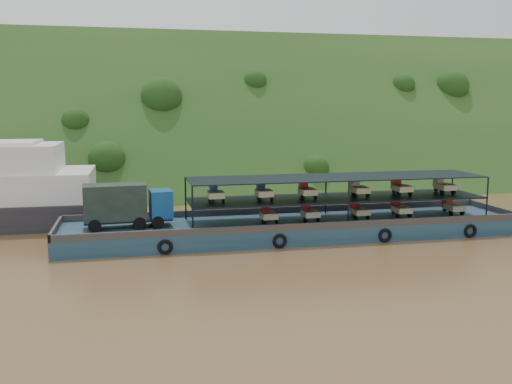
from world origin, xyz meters
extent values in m
plane|color=brown|center=(0.00, 0.00, 0.00)|extent=(160.00, 160.00, 0.00)
cube|color=#1A3914|center=(0.00, 36.00, 0.00)|extent=(140.00, 39.60, 39.60)
cube|color=#15324B|center=(0.44, 0.77, 0.60)|extent=(35.00, 7.00, 1.20)
cube|color=#592D19|center=(0.44, 4.17, 1.45)|extent=(35.00, 0.20, 0.50)
cube|color=#592D19|center=(0.44, -2.63, 1.45)|extent=(35.00, 0.20, 0.50)
cube|color=#592D19|center=(17.84, 0.77, 1.45)|extent=(0.20, 7.00, 0.50)
cube|color=#592D19|center=(-16.96, 0.77, 1.45)|extent=(0.20, 7.00, 0.50)
torus|color=black|center=(-9.56, -2.78, 0.55)|extent=(1.06, 0.26, 1.06)
torus|color=black|center=(-1.56, -2.78, 0.55)|extent=(1.06, 0.26, 1.06)
torus|color=black|center=(6.44, -2.78, 0.55)|extent=(1.06, 0.26, 1.06)
torus|color=black|center=(13.44, -2.78, 0.55)|extent=(1.06, 0.26, 1.06)
cylinder|color=black|center=(-14.26, 0.00, 1.66)|extent=(0.93, 0.38, 0.91)
cylinder|color=black|center=(-14.38, 1.91, 1.66)|extent=(0.93, 0.38, 0.91)
cylinder|color=black|center=(-11.16, 0.20, 1.66)|extent=(0.93, 0.38, 0.91)
cylinder|color=black|center=(-11.28, 2.12, 1.66)|extent=(0.93, 0.38, 0.91)
cylinder|color=black|center=(-9.88, 0.29, 1.66)|extent=(0.93, 0.38, 0.91)
cylinder|color=black|center=(-10.01, 2.20, 1.66)|extent=(0.93, 0.38, 0.91)
cube|color=black|center=(-11.95, 1.11, 1.79)|extent=(6.33, 2.42, 0.18)
cube|color=navy|center=(-9.58, 1.27, 2.85)|extent=(1.70, 2.29, 2.01)
cube|color=black|center=(-8.80, 1.32, 3.21)|extent=(0.18, 1.83, 0.82)
cube|color=black|center=(-12.86, 1.05, 3.12)|extent=(4.52, 2.48, 2.56)
cube|color=black|center=(3.94, 0.77, 2.86)|extent=(23.00, 5.00, 0.12)
cube|color=black|center=(3.94, 0.77, 4.50)|extent=(23.00, 5.00, 0.08)
cylinder|color=black|center=(-7.56, -1.73, 2.85)|extent=(0.12, 0.12, 3.30)
cylinder|color=black|center=(-7.56, 3.27, 2.85)|extent=(0.12, 0.12, 3.30)
cylinder|color=black|center=(3.94, -1.73, 2.85)|extent=(0.12, 0.12, 3.30)
cylinder|color=black|center=(3.94, 3.27, 2.85)|extent=(0.12, 0.12, 3.30)
cylinder|color=black|center=(15.44, -1.73, 2.85)|extent=(0.12, 0.12, 3.30)
cylinder|color=black|center=(15.44, 3.27, 2.85)|extent=(0.12, 0.12, 3.30)
cylinder|color=black|center=(-1.60, 1.82, 1.46)|extent=(0.12, 0.52, 0.52)
cylinder|color=black|center=(-2.10, 0.02, 1.46)|extent=(0.14, 0.52, 0.52)
cylinder|color=black|center=(-1.10, 0.02, 1.46)|extent=(0.14, 0.52, 0.52)
cube|color=beige|center=(-1.60, 0.37, 1.80)|extent=(1.15, 1.50, 0.44)
cube|color=red|center=(-1.60, 1.52, 1.98)|extent=(0.55, 0.80, 0.80)
cube|color=red|center=(-1.60, 1.32, 2.48)|extent=(0.50, 0.10, 0.10)
cylinder|color=black|center=(1.70, 1.82, 1.46)|extent=(0.12, 0.52, 0.52)
cylinder|color=black|center=(1.20, 0.02, 1.46)|extent=(0.14, 0.52, 0.52)
cylinder|color=black|center=(2.20, 0.02, 1.46)|extent=(0.14, 0.52, 0.52)
cube|color=beige|center=(1.70, 0.37, 1.80)|extent=(1.15, 1.50, 0.44)
cube|color=#B00F0B|center=(1.70, 1.52, 1.98)|extent=(0.55, 0.80, 0.80)
cube|color=#B00F0B|center=(1.70, 1.32, 2.48)|extent=(0.50, 0.10, 0.10)
cylinder|color=black|center=(5.76, 1.82, 1.46)|extent=(0.12, 0.52, 0.52)
cylinder|color=black|center=(5.26, 0.02, 1.46)|extent=(0.14, 0.52, 0.52)
cylinder|color=black|center=(6.26, 0.02, 1.46)|extent=(0.14, 0.52, 0.52)
cube|color=#C0B687|center=(5.76, 0.37, 1.80)|extent=(1.15, 1.50, 0.44)
cube|color=red|center=(5.76, 1.52, 1.98)|extent=(0.55, 0.80, 0.80)
cube|color=red|center=(5.76, 1.32, 2.48)|extent=(0.50, 0.10, 0.10)
cylinder|color=black|center=(9.30, 1.82, 1.46)|extent=(0.12, 0.52, 0.52)
cylinder|color=black|center=(8.80, 0.02, 1.46)|extent=(0.14, 0.52, 0.52)
cylinder|color=black|center=(9.80, 0.02, 1.46)|extent=(0.14, 0.52, 0.52)
cube|color=beige|center=(9.30, 0.37, 1.80)|extent=(1.15, 1.50, 0.44)
cube|color=#A80B0B|center=(9.30, 1.52, 1.98)|extent=(0.55, 0.80, 0.80)
cube|color=#A80B0B|center=(9.30, 1.32, 2.48)|extent=(0.50, 0.10, 0.10)
cylinder|color=black|center=(13.95, 1.82, 1.46)|extent=(0.12, 0.52, 0.52)
cylinder|color=black|center=(13.45, 0.02, 1.46)|extent=(0.14, 0.52, 0.52)
cylinder|color=black|center=(14.45, 0.02, 1.46)|extent=(0.14, 0.52, 0.52)
cube|color=#C1B189|center=(13.95, 0.37, 1.80)|extent=(1.15, 1.50, 0.44)
cube|color=#BA2C0C|center=(13.95, 1.52, 1.98)|extent=(0.55, 0.80, 0.80)
cube|color=#BA2C0C|center=(13.95, 1.32, 2.48)|extent=(0.50, 0.10, 0.10)
cylinder|color=black|center=(-5.62, 1.82, 3.18)|extent=(0.12, 0.52, 0.52)
cylinder|color=black|center=(-6.12, 0.02, 3.18)|extent=(0.14, 0.52, 0.52)
cylinder|color=black|center=(-5.12, 0.02, 3.18)|extent=(0.14, 0.52, 0.52)
cube|color=beige|center=(-5.62, 0.37, 3.52)|extent=(1.15, 1.50, 0.44)
cube|color=#1A3BA0|center=(-5.62, 1.52, 3.70)|extent=(0.55, 0.80, 0.80)
cube|color=#1A3BA0|center=(-5.62, 1.32, 4.20)|extent=(0.50, 0.10, 0.10)
cylinder|color=black|center=(-1.96, 1.82, 3.18)|extent=(0.12, 0.52, 0.52)
cylinder|color=black|center=(-2.46, 0.02, 3.18)|extent=(0.14, 0.52, 0.52)
cylinder|color=black|center=(-1.46, 0.02, 3.18)|extent=(0.14, 0.52, 0.52)
cube|color=beige|center=(-1.96, 0.37, 3.52)|extent=(1.15, 1.50, 0.44)
cube|color=navy|center=(-1.96, 1.52, 3.70)|extent=(0.55, 0.80, 0.80)
cube|color=navy|center=(-1.96, 1.32, 4.20)|extent=(0.50, 0.10, 0.10)
cylinder|color=black|center=(1.45, 1.82, 3.18)|extent=(0.12, 0.52, 0.52)
cylinder|color=black|center=(0.95, 0.02, 3.18)|extent=(0.14, 0.52, 0.52)
cylinder|color=black|center=(1.95, 0.02, 3.18)|extent=(0.14, 0.52, 0.52)
cube|color=#C8C38E|center=(1.45, 0.37, 3.52)|extent=(1.15, 1.50, 0.44)
cube|color=red|center=(1.45, 1.52, 3.70)|extent=(0.55, 0.80, 0.80)
cube|color=red|center=(1.45, 1.32, 4.20)|extent=(0.50, 0.10, 0.10)
cylinder|color=black|center=(5.70, 1.82, 3.18)|extent=(0.12, 0.52, 0.52)
cylinder|color=black|center=(5.20, 0.02, 3.18)|extent=(0.14, 0.52, 0.52)
cylinder|color=black|center=(6.20, 0.02, 3.18)|extent=(0.14, 0.52, 0.52)
cube|color=#C9B68E|center=(5.70, 0.37, 3.52)|extent=(1.15, 1.50, 0.44)
cube|color=beige|center=(5.70, 1.52, 3.70)|extent=(0.55, 0.80, 0.80)
cube|color=beige|center=(5.70, 1.32, 4.20)|extent=(0.50, 0.10, 0.10)
cylinder|color=black|center=(9.29, 1.82, 3.18)|extent=(0.12, 0.52, 0.52)
cylinder|color=black|center=(8.79, 0.02, 3.18)|extent=(0.14, 0.52, 0.52)
cylinder|color=black|center=(9.79, 0.02, 3.18)|extent=(0.14, 0.52, 0.52)
cube|color=beige|center=(9.29, 0.37, 3.52)|extent=(1.15, 1.50, 0.44)
cube|color=#B2250B|center=(9.29, 1.52, 3.70)|extent=(0.55, 0.80, 0.80)
cube|color=#B2250B|center=(9.29, 1.32, 4.20)|extent=(0.50, 0.10, 0.10)
cylinder|color=black|center=(13.07, 1.82, 3.18)|extent=(0.12, 0.52, 0.52)
cylinder|color=black|center=(12.57, 0.02, 3.18)|extent=(0.14, 0.52, 0.52)
cylinder|color=black|center=(13.57, 0.02, 3.18)|extent=(0.14, 0.52, 0.52)
cube|color=beige|center=(13.07, 0.37, 3.52)|extent=(1.15, 1.50, 0.44)
cube|color=beige|center=(13.07, 1.52, 3.70)|extent=(0.55, 0.80, 0.80)
cube|color=beige|center=(13.07, 1.32, 4.20)|extent=(0.50, 0.10, 0.10)
camera|label=1|loc=(-11.67, -40.63, 10.01)|focal=40.00mm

